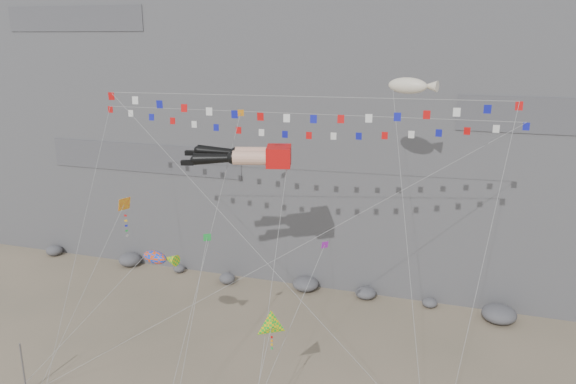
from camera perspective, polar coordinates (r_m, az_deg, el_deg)
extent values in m
cube|color=slate|center=(65.61, 5.73, 16.11)|extent=(80.00, 28.00, 50.00)
cylinder|color=gray|center=(44.95, -25.31, -15.91)|extent=(0.12, 0.12, 3.91)
cube|color=red|center=(41.47, -0.94, 3.68)|extent=(2.34, 2.80, 1.43)
cylinder|color=#E3A98D|center=(40.95, -3.93, 3.49)|extent=(2.62, 1.66, 1.06)
sphere|color=black|center=(41.10, -5.61, 3.49)|extent=(0.97, 0.97, 0.97)
cone|color=black|center=(41.34, -7.58, 3.39)|extent=(3.03, 1.61, 0.99)
cube|color=black|center=(41.79, -10.17, 2.95)|extent=(1.01, 0.65, 0.35)
cylinder|color=#E3A98D|center=(42.34, -3.72, 3.90)|extent=(2.62, 1.66, 1.06)
sphere|color=black|center=(42.49, -5.35, 3.90)|extent=(0.97, 0.97, 0.97)
cone|color=black|center=(42.68, -7.26, 4.08)|extent=(3.04, 1.62, 1.06)
cube|color=black|center=(43.06, -9.79, 3.94)|extent=(1.01, 0.65, 0.35)
cylinder|color=gray|center=(37.54, -2.34, -10.36)|extent=(0.03, 0.03, 20.92)
cylinder|color=gray|center=(42.93, -11.31, -5.23)|extent=(0.03, 0.03, 27.15)
cube|color=gray|center=(46.22, -23.32, -17.52)|extent=(0.16, 0.16, 0.10)
cylinder|color=gray|center=(36.18, 8.01, -7.48)|extent=(0.03, 0.03, 23.89)
cylinder|color=gray|center=(43.41, -20.27, -10.04)|extent=(0.03, 0.03, 14.65)
cylinder|color=gray|center=(43.80, -19.72, -12.44)|extent=(0.03, 0.03, 13.37)
cylinder|color=gray|center=(38.95, 12.84, -5.75)|extent=(0.03, 0.03, 24.45)
cylinder|color=gray|center=(39.79, -8.52, -6.81)|extent=(0.03, 0.03, 24.16)
cylinder|color=gray|center=(38.79, -0.15, -14.37)|extent=(0.03, 0.03, 13.94)
cylinder|color=gray|center=(38.71, -9.97, -13.98)|extent=(0.03, 0.03, 13.25)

